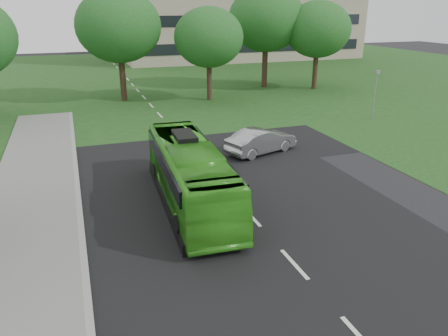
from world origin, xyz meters
name	(u,v)px	position (x,y,z in m)	size (l,w,h in m)	color
ground	(271,238)	(0.00, 0.00, 0.00)	(160.00, 160.00, 0.00)	black
street_surfaces	(154,113)	(-0.38, 22.75, 0.03)	(120.00, 120.00, 0.15)	black
tree_park_b	(119,26)	(-2.04, 29.10, 6.91)	(7.82, 7.82, 10.25)	black
tree_park_c	(209,38)	(5.88, 26.66, 5.88)	(6.52, 6.52, 8.67)	black
tree_park_d	(266,19)	(13.90, 31.47, 7.33)	(8.19, 8.19, 10.82)	black
tree_park_e	(318,29)	(18.68, 28.66, 6.29)	(6.95, 6.95, 9.26)	black
bus	(190,174)	(-2.12, 4.29, 1.44)	(2.43, 10.37, 2.89)	green
sedan	(261,141)	(4.00, 10.00, 0.78)	(1.65, 4.73, 1.56)	#A5A6AA
camera_pole	(375,88)	(16.00, 14.87, 2.53)	(0.36, 0.32, 3.92)	gray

